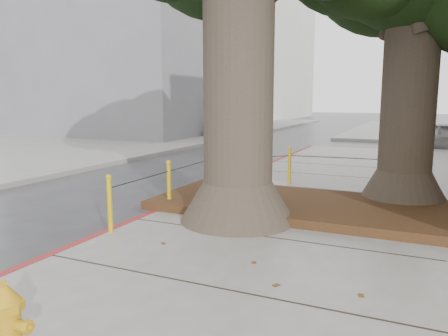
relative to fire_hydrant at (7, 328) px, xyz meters
The scene contains 10 objects.
ground 2.16m from the fire_hydrant, 83.28° to the left, with size 140.00×140.00×0.00m, color #28282B.
sidewalk_opposite 18.31m from the fire_hydrant, 138.71° to the left, with size 14.00×60.00×0.15m, color slate.
curb_red 4.92m from the fire_hydrant, 110.97° to the left, with size 0.14×26.00×0.16m, color maroon.
planter_bed 6.09m from the fire_hydrant, 79.16° to the left, with size 6.40×2.60×0.16m, color black.
building_far_grey 28.77m from the fire_hydrant, 121.50° to the left, with size 12.00×16.00×12.00m, color slate.
building_far_white 50.46m from the fire_hydrant, 109.59° to the left, with size 12.00×18.00×15.00m, color silver.
bollard_ring 6.49m from the fire_hydrant, 95.50° to the left, with size 3.79×5.39×0.95m.
fire_hydrant is the anchor object (origin of this frame).
car_silver 19.53m from the fire_hydrant, 78.85° to the left, with size 1.54×3.83×1.31m, color #9A9A9E.
car_dark 23.05m from the fire_hydrant, 109.73° to the left, with size 1.62×3.99×1.16m, color black.
Camera 1 is at (2.60, -4.24, 2.28)m, focal length 35.00 mm.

